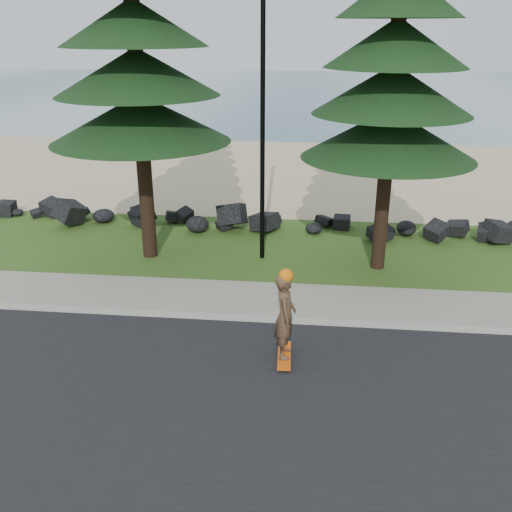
# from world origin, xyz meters

# --- Properties ---
(ground) EXTENTS (160.00, 160.00, 0.00)m
(ground) POSITION_xyz_m (0.00, 0.00, 0.00)
(ground) COLOR #344D18
(ground) RESTS_ON ground
(road) EXTENTS (160.00, 7.00, 0.02)m
(road) POSITION_xyz_m (0.00, -4.50, 0.01)
(road) COLOR black
(road) RESTS_ON ground
(kerb) EXTENTS (160.00, 0.20, 0.10)m
(kerb) POSITION_xyz_m (0.00, -0.90, 0.05)
(kerb) COLOR #A19E91
(kerb) RESTS_ON ground
(sidewalk) EXTENTS (160.00, 2.00, 0.08)m
(sidewalk) POSITION_xyz_m (0.00, 0.20, 0.04)
(sidewalk) COLOR gray
(sidewalk) RESTS_ON ground
(beach_sand) EXTENTS (160.00, 15.00, 0.01)m
(beach_sand) POSITION_xyz_m (0.00, 14.50, 0.01)
(beach_sand) COLOR tan
(beach_sand) RESTS_ON ground
(ocean) EXTENTS (160.00, 58.00, 0.01)m
(ocean) POSITION_xyz_m (0.00, 51.00, 0.00)
(ocean) COLOR #40677A
(ocean) RESTS_ON ground
(seawall_boulders) EXTENTS (60.00, 2.40, 1.10)m
(seawall_boulders) POSITION_xyz_m (0.00, 5.60, 0.00)
(seawall_boulders) COLOR black
(seawall_boulders) RESTS_ON ground
(lamp_post) EXTENTS (0.25, 0.14, 8.14)m
(lamp_post) POSITION_xyz_m (0.00, 3.20, 4.13)
(lamp_post) COLOR black
(lamp_post) RESTS_ON ground
(skateboarder) EXTENTS (0.48, 1.15, 2.12)m
(skateboarder) POSITION_xyz_m (1.03, -2.57, 1.07)
(skateboarder) COLOR #DC4F0C
(skateboarder) RESTS_ON ground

